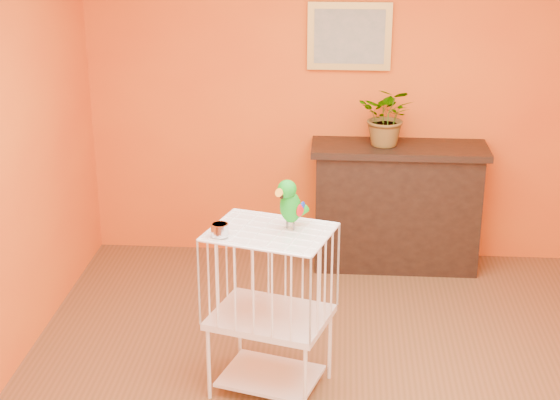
{
  "coord_description": "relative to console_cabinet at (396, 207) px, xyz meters",
  "views": [
    {
      "loc": [
        -0.04,
        -4.16,
        2.8
      ],
      "look_at": [
        -0.37,
        0.31,
        1.15
      ],
      "focal_mm": 55.0,
      "sensor_mm": 36.0,
      "label": 1
    }
  ],
  "objects": [
    {
      "name": "parrot",
      "position": [
        -0.71,
        -1.77,
        0.67
      ],
      "size": [
        0.2,
        0.25,
        0.3
      ],
      "rotation": [
        0.0,
        0.0,
        -0.58
      ],
      "color": "#59544C",
      "rests_on": "birdcage"
    },
    {
      "name": "potted_plant",
      "position": [
        -0.1,
        -0.01,
        0.66
      ],
      "size": [
        0.51,
        0.54,
        0.35
      ],
      "primitive_type": "imported",
      "rotation": [
        0.0,
        0.0,
        -0.28
      ],
      "color": "#26722D",
      "rests_on": "console_cabinet"
    },
    {
      "name": "console_cabinet",
      "position": [
        0.0,
        0.0,
        0.0
      ],
      "size": [
        1.31,
        0.47,
        0.97
      ],
      "color": "black",
      "rests_on": "ground"
    },
    {
      "name": "birdcage",
      "position": [
        -0.82,
        -1.81,
        0.03
      ],
      "size": [
        0.76,
        0.66,
        1.0
      ],
      "rotation": [
        0.0,
        0.0,
        -0.29
      ],
      "color": "white",
      "rests_on": "ground"
    },
    {
      "name": "room_shell",
      "position": [
        -0.39,
        -2.02,
        1.1
      ],
      "size": [
        4.5,
        4.5,
        4.5
      ],
      "color": "orange",
      "rests_on": "ground"
    },
    {
      "name": "feed_cup",
      "position": [
        -1.08,
        -1.91,
        0.55
      ],
      "size": [
        0.1,
        0.1,
        0.07
      ],
      "primitive_type": "cylinder",
      "color": "silver",
      "rests_on": "birdcage"
    },
    {
      "name": "framed_picture",
      "position": [
        -0.39,
        0.2,
        1.26
      ],
      "size": [
        0.62,
        0.04,
        0.5
      ],
      "color": "#AA893C",
      "rests_on": "room_shell"
    }
  ]
}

